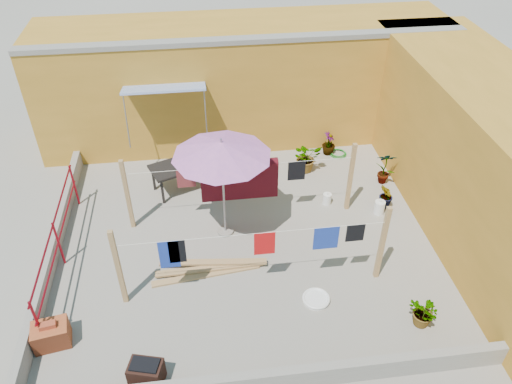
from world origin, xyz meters
TOP-DOWN VIEW (x-y plane):
  - ground at (0.00, 0.00)m, footprint 80.00×80.00m
  - wall_back at (0.50, 4.69)m, footprint 11.00×3.27m
  - wall_right at (5.20, 0.00)m, footprint 2.40×9.00m
  - parapet_front at (0.00, -3.58)m, footprint 8.30×0.16m
  - parapet_left at (-4.08, 0.00)m, footprint 0.16×7.30m
  - red_railing at (-3.85, -0.20)m, footprint 0.05×4.20m
  - clothesline_rig at (-0.03, 0.54)m, footprint 5.09×2.35m
  - patio_umbrella at (-0.43, 0.32)m, footprint 2.70×2.70m
  - outdoor_table at (-1.31, 2.11)m, footprint 1.72×1.29m
  - brick_stack at (-3.70, -2.22)m, footprint 0.68×0.54m
  - lumber_pile at (-0.85, -0.82)m, footprint 2.38×0.64m
  - brazier at (-2.00, -3.20)m, footprint 0.62×0.49m
  - white_basin at (1.15, -1.88)m, footprint 0.54×0.54m
  - water_jug_a at (3.21, 0.53)m, footprint 0.24×0.24m
  - water_jug_b at (2.08, 1.04)m, footprint 0.20×0.20m
  - green_hose at (2.91, 3.11)m, footprint 0.48×0.48m
  - plant_back_a at (1.87, 2.49)m, footprint 0.84×0.77m
  - plant_back_b at (2.64, 3.20)m, footprint 0.47×0.47m
  - plant_right_a at (3.70, 1.70)m, footprint 0.55×0.44m
  - plant_right_b at (3.40, 0.68)m, footprint 0.38×0.44m
  - plant_right_c at (2.96, -2.68)m, footprint 0.68×0.71m

SIDE VIEW (x-z plane):
  - ground at x=0.00m, z-range 0.00..0.00m
  - green_hose at x=2.91m, z-range 0.00..0.07m
  - white_basin at x=1.15m, z-range 0.00..0.10m
  - lumber_pile at x=-0.85m, z-range 0.00..0.14m
  - water_jug_b at x=2.08m, z-range -0.02..0.30m
  - water_jug_a at x=3.21m, z-range -0.02..0.36m
  - parapet_front at x=0.00m, z-range 0.00..0.44m
  - parapet_left at x=-4.08m, z-range 0.00..0.44m
  - brick_stack at x=-3.70m, z-range -0.04..0.50m
  - brazier at x=-2.00m, z-range -0.01..0.48m
  - plant_right_c at x=2.96m, z-range 0.00..0.62m
  - plant_back_b at x=2.64m, z-range 0.00..0.64m
  - plant_right_b at x=3.40m, z-range 0.00..0.72m
  - plant_back_a at x=1.87m, z-range 0.00..0.81m
  - plant_right_a at x=3.70m, z-range 0.00..0.93m
  - outdoor_table at x=-1.31m, z-range 0.29..1.01m
  - red_railing at x=-3.85m, z-range 0.17..1.27m
  - clothesline_rig at x=-0.03m, z-range 0.14..1.94m
  - wall_right at x=5.20m, z-range 0.00..3.20m
  - wall_back at x=0.50m, z-range 0.00..3.21m
  - patio_umbrella at x=-0.43m, z-range 0.97..3.42m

